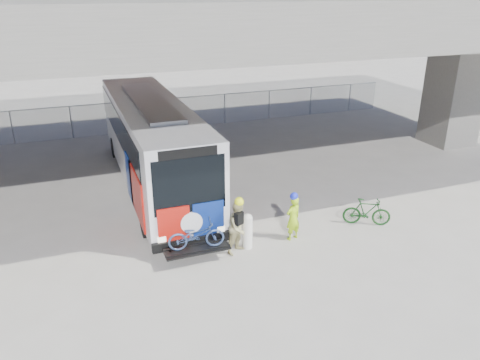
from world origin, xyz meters
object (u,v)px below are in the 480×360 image
cyclist_tan (239,227)px  bollard (248,230)px  bike_parked (367,212)px  bus (152,137)px  cyclist_hivis (293,217)px

cyclist_tan → bollard: bearing=-6.1°
cyclist_tan → bike_parked: cyclist_tan is taller
cyclist_tan → bike_parked: size_ratio=1.14×
bus → bollard: 6.73m
bollard → cyclist_hivis: size_ratio=0.71×
bus → bike_parked: bus is taller
bus → cyclist_hivis: bus is taller
bollard → bike_parked: (4.52, 0.00, -0.15)m
cyclist_tan → cyclist_hivis: bearing=-23.8°
bus → bike_parked: 9.06m
cyclist_hivis → cyclist_tan: cyclist_tan is taller
bus → cyclist_tan: bearing=-77.6°
cyclist_hivis → cyclist_tan: 1.96m
bollard → bike_parked: bearing=0.0°
bike_parked → bus: bearing=73.7°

